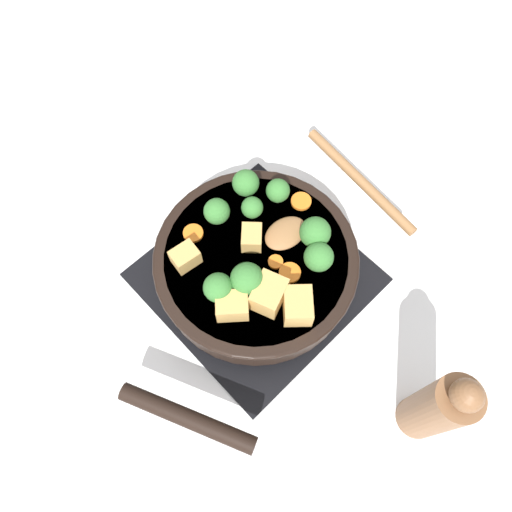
# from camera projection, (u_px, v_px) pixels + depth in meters

# --- Properties ---
(ground_plane) EXTENTS (2.40, 2.40, 0.00)m
(ground_plane) POSITION_uv_depth(u_px,v_px,m) (256.00, 278.00, 0.80)
(ground_plane) COLOR white
(front_burner_grate) EXTENTS (0.31, 0.31, 0.03)m
(front_burner_grate) POSITION_uv_depth(u_px,v_px,m) (256.00, 275.00, 0.79)
(front_burner_grate) COLOR black
(front_burner_grate) RESTS_ON ground_plane
(skillet_pan) EXTENTS (0.34, 0.42, 0.06)m
(skillet_pan) POSITION_uv_depth(u_px,v_px,m) (255.00, 264.00, 0.75)
(skillet_pan) COLOR black
(skillet_pan) RESTS_ON front_burner_grate
(wooden_spoon) EXTENTS (0.23, 0.20, 0.02)m
(wooden_spoon) POSITION_uv_depth(u_px,v_px,m) (329.00, 203.00, 0.75)
(wooden_spoon) COLOR olive
(wooden_spoon) RESTS_ON skillet_pan
(tofu_cube_center_large) EXTENTS (0.05, 0.06, 0.03)m
(tofu_cube_center_large) POSITION_uv_depth(u_px,v_px,m) (232.00, 306.00, 0.68)
(tofu_cube_center_large) COLOR tan
(tofu_cube_center_large) RESTS_ON skillet_pan
(tofu_cube_near_handle) EXTENTS (0.06, 0.06, 0.04)m
(tofu_cube_near_handle) POSITION_uv_depth(u_px,v_px,m) (298.00, 306.00, 0.67)
(tofu_cube_near_handle) COLOR tan
(tofu_cube_near_handle) RESTS_ON skillet_pan
(tofu_cube_east_chunk) EXTENTS (0.03, 0.04, 0.03)m
(tofu_cube_east_chunk) POSITION_uv_depth(u_px,v_px,m) (185.00, 257.00, 0.71)
(tofu_cube_east_chunk) COLOR tan
(tofu_cube_east_chunk) RESTS_ON skillet_pan
(tofu_cube_west_chunk) EXTENTS (0.05, 0.06, 0.04)m
(tofu_cube_west_chunk) POSITION_uv_depth(u_px,v_px,m) (269.00, 294.00, 0.68)
(tofu_cube_west_chunk) COLOR tan
(tofu_cube_west_chunk) RESTS_ON skillet_pan
(tofu_cube_back_piece) EXTENTS (0.05, 0.05, 0.03)m
(tofu_cube_back_piece) POSITION_uv_depth(u_px,v_px,m) (252.00, 238.00, 0.72)
(tofu_cube_back_piece) COLOR tan
(tofu_cube_back_piece) RESTS_ON skillet_pan
(broccoli_floret_near_spoon) EXTENTS (0.05, 0.05, 0.05)m
(broccoli_floret_near_spoon) POSITION_uv_depth(u_px,v_px,m) (247.00, 279.00, 0.68)
(broccoli_floret_near_spoon) COLOR #709956
(broccoli_floret_near_spoon) RESTS_ON skillet_pan
(broccoli_floret_center_top) EXTENTS (0.04, 0.04, 0.05)m
(broccoli_floret_center_top) POSITION_uv_depth(u_px,v_px,m) (218.00, 288.00, 0.68)
(broccoli_floret_center_top) COLOR #709956
(broccoli_floret_center_top) RESTS_ON skillet_pan
(broccoli_floret_east_rim) EXTENTS (0.03, 0.03, 0.04)m
(broccoli_floret_east_rim) POSITION_uv_depth(u_px,v_px,m) (252.00, 208.00, 0.73)
(broccoli_floret_east_rim) COLOR #709956
(broccoli_floret_east_rim) RESTS_ON skillet_pan
(broccoli_floret_west_rim) EXTENTS (0.04, 0.04, 0.05)m
(broccoli_floret_west_rim) POSITION_uv_depth(u_px,v_px,m) (319.00, 257.00, 0.69)
(broccoli_floret_west_rim) COLOR #709956
(broccoli_floret_west_rim) RESTS_ON skillet_pan
(broccoli_floret_north_edge) EXTENTS (0.05, 0.05, 0.05)m
(broccoli_floret_north_edge) POSITION_uv_depth(u_px,v_px,m) (315.00, 233.00, 0.71)
(broccoli_floret_north_edge) COLOR #709956
(broccoli_floret_north_edge) RESTS_ON skillet_pan
(broccoli_floret_south_cluster) EXTENTS (0.04, 0.04, 0.05)m
(broccoli_floret_south_cluster) POSITION_uv_depth(u_px,v_px,m) (219.00, 210.00, 0.73)
(broccoli_floret_south_cluster) COLOR #709956
(broccoli_floret_south_cluster) RESTS_ON skillet_pan
(broccoli_floret_mid_floret) EXTENTS (0.04, 0.04, 0.04)m
(broccoli_floret_mid_floret) POSITION_uv_depth(u_px,v_px,m) (278.00, 191.00, 0.74)
(broccoli_floret_mid_floret) COLOR #709956
(broccoli_floret_mid_floret) RESTS_ON skillet_pan
(broccoli_floret_small_inner) EXTENTS (0.04, 0.04, 0.05)m
(broccoli_floret_small_inner) POSITION_uv_depth(u_px,v_px,m) (246.00, 183.00, 0.75)
(broccoli_floret_small_inner) COLOR #709956
(broccoli_floret_small_inner) RESTS_ON skillet_pan
(carrot_slice_orange_thin) EXTENTS (0.03, 0.03, 0.01)m
(carrot_slice_orange_thin) POSITION_uv_depth(u_px,v_px,m) (193.00, 233.00, 0.74)
(carrot_slice_orange_thin) COLOR orange
(carrot_slice_orange_thin) RESTS_ON skillet_pan
(carrot_slice_near_center) EXTENTS (0.03, 0.03, 0.01)m
(carrot_slice_near_center) POSITION_uv_depth(u_px,v_px,m) (290.00, 273.00, 0.71)
(carrot_slice_near_center) COLOR orange
(carrot_slice_near_center) RESTS_ON skillet_pan
(carrot_slice_edge_slice) EXTENTS (0.03, 0.03, 0.01)m
(carrot_slice_edge_slice) POSITION_uv_depth(u_px,v_px,m) (301.00, 201.00, 0.76)
(carrot_slice_edge_slice) COLOR orange
(carrot_slice_edge_slice) RESTS_ON skillet_pan
(carrot_slice_under_broccoli) EXTENTS (0.02, 0.02, 0.01)m
(carrot_slice_under_broccoli) POSITION_uv_depth(u_px,v_px,m) (276.00, 262.00, 0.72)
(carrot_slice_under_broccoli) COLOR orange
(carrot_slice_under_broccoli) RESTS_ON skillet_pan
(pepper_mill) EXTENTS (0.06, 0.06, 0.21)m
(pepper_mill) POSITION_uv_depth(u_px,v_px,m) (438.00, 408.00, 0.62)
(pepper_mill) COLOR brown
(pepper_mill) RESTS_ON ground_plane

